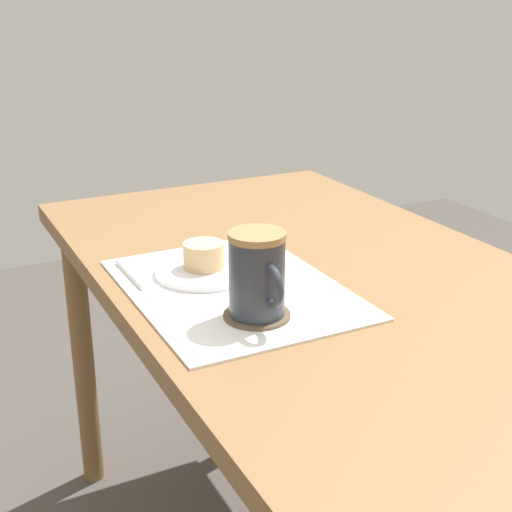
{
  "coord_description": "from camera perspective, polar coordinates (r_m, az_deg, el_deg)",
  "views": [
    {
      "loc": [
        0.88,
        -0.6,
        1.15
      ],
      "look_at": [
        -0.06,
        -0.12,
        0.76
      ],
      "focal_mm": 50.0,
      "sensor_mm": 36.0,
      "label": 1
    }
  ],
  "objects": [
    {
      "name": "coffee_coaster",
      "position": [
        1.03,
        0.07,
        -4.74
      ],
      "size": [
        0.1,
        0.1,
        0.0
      ],
      "primitive_type": "cylinder",
      "color": "brown",
      "rests_on": "placemat"
    },
    {
      "name": "coffee_mug",
      "position": [
        1.0,
        0.13,
        -1.47
      ],
      "size": [
        0.11,
        0.08,
        0.12
      ],
      "color": "#2D333D",
      "rests_on": "coffee_coaster"
    },
    {
      "name": "teaspoon",
      "position": [
        1.18,
        -10.08,
        -1.42
      ],
      "size": [
        0.13,
        0.01,
        0.01
      ],
      "primitive_type": "cylinder",
      "rotation": [
        0.0,
        1.57,
        0.02
      ],
      "color": "silver",
      "rests_on": "placemat"
    },
    {
      "name": "pastry_plate",
      "position": [
        1.18,
        -4.16,
        -1.18
      ],
      "size": [
        0.16,
        0.16,
        0.01
      ],
      "primitive_type": "cylinder",
      "color": "white",
      "rests_on": "placemat"
    },
    {
      "name": "dining_table",
      "position": [
        1.19,
        6.62,
        -5.57
      ],
      "size": [
        1.36,
        0.7,
        0.71
      ],
      "color": "brown",
      "rests_on": "ground_plane"
    },
    {
      "name": "placemat",
      "position": [
        1.13,
        -1.82,
        -2.61
      ],
      "size": [
        0.41,
        0.31,
        0.0
      ],
      "primitive_type": "cube",
      "color": "white",
      "rests_on": "dining_table"
    },
    {
      "name": "pastry",
      "position": [
        1.17,
        -4.19,
        0.06
      ],
      "size": [
        0.07,
        0.07,
        0.04
      ],
      "primitive_type": "cylinder",
      "color": "#E5BC7F",
      "rests_on": "pastry_plate"
    }
  ]
}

